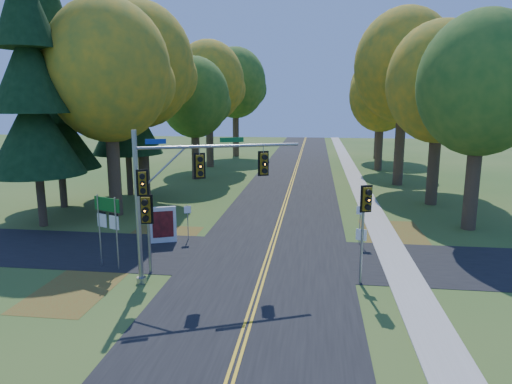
# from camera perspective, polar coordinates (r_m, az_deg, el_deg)

# --- Properties ---
(ground) EXTENTS (160.00, 160.00, 0.00)m
(ground) POSITION_cam_1_polar(r_m,az_deg,el_deg) (21.02, 1.01, -9.94)
(ground) COLOR #2B511C
(ground) RESTS_ON ground
(road_main) EXTENTS (8.00, 160.00, 0.02)m
(road_main) POSITION_cam_1_polar(r_m,az_deg,el_deg) (21.02, 1.01, -9.91)
(road_main) COLOR black
(road_main) RESTS_ON ground
(road_cross) EXTENTS (60.00, 6.00, 0.02)m
(road_cross) POSITION_cam_1_polar(r_m,az_deg,el_deg) (22.89, 1.58, -8.12)
(road_cross) COLOR black
(road_cross) RESTS_ON ground
(centerline_left) EXTENTS (0.10, 160.00, 0.01)m
(centerline_left) POSITION_cam_1_polar(r_m,az_deg,el_deg) (21.02, 0.73, -9.86)
(centerline_left) COLOR gold
(centerline_left) RESTS_ON road_main
(centerline_right) EXTENTS (0.10, 160.00, 0.01)m
(centerline_right) POSITION_cam_1_polar(r_m,az_deg,el_deg) (21.00, 1.28, -9.89)
(centerline_right) COLOR gold
(centerline_right) RESTS_ON road_main
(sidewalk_east) EXTENTS (1.60, 160.00, 0.06)m
(sidewalk_east) POSITION_cam_1_polar(r_m,az_deg,el_deg) (21.28, 18.11, -10.17)
(sidewalk_east) COLOR #9E998E
(sidewalk_east) RESTS_ON ground
(leaf_patch_w_near) EXTENTS (4.00, 6.00, 0.00)m
(leaf_patch_w_near) POSITION_cam_1_polar(r_m,az_deg,el_deg) (26.16, -12.34, -5.89)
(leaf_patch_w_near) COLOR brown
(leaf_patch_w_near) RESTS_ON ground
(leaf_patch_e) EXTENTS (3.50, 8.00, 0.00)m
(leaf_patch_e) POSITION_cam_1_polar(r_m,az_deg,el_deg) (26.98, 17.08, -5.61)
(leaf_patch_e) COLOR brown
(leaf_patch_e) RESTS_ON ground
(leaf_patch_w_far) EXTENTS (3.00, 5.00, 0.00)m
(leaf_patch_w_far) POSITION_cam_1_polar(r_m,az_deg,el_deg) (20.57, -21.71, -11.25)
(leaf_patch_w_far) COLOR brown
(leaf_patch_w_far) RESTS_ON ground
(tree_w_a) EXTENTS (8.00, 8.00, 14.15)m
(tree_w_a) POSITION_cam_1_polar(r_m,az_deg,el_deg) (31.84, -17.82, 14.12)
(tree_w_a) COLOR #38281C
(tree_w_a) RESTS_ON ground
(tree_e_a) EXTENTS (7.20, 7.20, 12.73)m
(tree_e_a) POSITION_cam_1_polar(r_m,az_deg,el_deg) (29.79, 26.43, 11.90)
(tree_e_a) COLOR #38281C
(tree_e_a) RESTS_ON ground
(tree_w_b) EXTENTS (8.60, 8.60, 15.38)m
(tree_w_b) POSITION_cam_1_polar(r_m,az_deg,el_deg) (38.48, -14.24, 15.03)
(tree_w_b) COLOR #38281C
(tree_w_b) RESTS_ON ground
(tree_e_b) EXTENTS (7.60, 7.60, 13.33)m
(tree_e_b) POSITION_cam_1_polar(r_m,az_deg,el_deg) (36.17, 22.07, 12.50)
(tree_e_b) COLOR #38281C
(tree_e_b) RESTS_ON ground
(tree_w_c) EXTENTS (6.80, 6.80, 11.91)m
(tree_w_c) POSITION_cam_1_polar(r_m,az_deg,el_deg) (45.49, -7.62, 11.57)
(tree_w_c) COLOR #38281C
(tree_w_c) RESTS_ON ground
(tree_e_c) EXTENTS (8.80, 8.80, 15.79)m
(tree_e_c) POSITION_cam_1_polar(r_m,az_deg,el_deg) (43.96, 18.14, 14.69)
(tree_e_c) COLOR #38281C
(tree_e_c) RESTS_ON ground
(tree_w_d) EXTENTS (8.20, 8.20, 14.56)m
(tree_w_d) POSITION_cam_1_polar(r_m,az_deg,el_deg) (54.13, -5.85, 13.49)
(tree_w_d) COLOR #38281C
(tree_w_d) RESTS_ON ground
(tree_e_d) EXTENTS (7.00, 7.00, 12.32)m
(tree_e_d) POSITION_cam_1_polar(r_m,az_deg,el_deg) (52.83, 15.49, 11.53)
(tree_e_d) COLOR #38281C
(tree_e_d) RESTS_ON ground
(tree_w_e) EXTENTS (8.40, 8.40, 14.97)m
(tree_w_e) POSITION_cam_1_polar(r_m,az_deg,el_deg) (64.58, -2.51, 13.42)
(tree_w_e) COLOR #38281C
(tree_w_e) RESTS_ON ground
(tree_e_e) EXTENTS (7.80, 7.80, 13.74)m
(tree_e_e) POSITION_cam_1_polar(r_m,az_deg,el_deg) (63.62, 15.31, 12.28)
(tree_e_e) COLOR #38281C
(tree_e_e) RESTS_ON ground
(pine_a) EXTENTS (5.60, 5.60, 19.48)m
(pine_a) POSITION_cam_1_polar(r_m,az_deg,el_deg) (30.50, -26.45, 13.08)
(pine_a) COLOR #38281C
(pine_a) RESTS_ON ground
(pine_b) EXTENTS (5.60, 5.60, 17.31)m
(pine_b) POSITION_cam_1_polar(r_m,az_deg,el_deg) (35.50, -23.83, 11.21)
(pine_b) COLOR #38281C
(pine_b) RESTS_ON ground
(pine_c) EXTENTS (5.60, 5.60, 20.56)m
(pine_c) POSITION_cam_1_polar(r_m,az_deg,el_deg) (38.65, -16.17, 13.91)
(pine_c) COLOR #38281C
(pine_c) RESTS_ON ground
(traffic_mast) EXTENTS (6.65, 3.09, 6.49)m
(traffic_mast) POSITION_cam_1_polar(r_m,az_deg,el_deg) (19.26, -9.44, 0.86)
(traffic_mast) COLOR gray
(traffic_mast) RESTS_ON ground
(east_signal_pole) EXTENTS (0.48, 0.58, 4.30)m
(east_signal_pole) POSITION_cam_1_polar(r_m,az_deg,el_deg) (19.08, 13.50, -2.21)
(east_signal_pole) COLOR gray
(east_signal_pole) RESTS_ON ground
(ped_signal_pole) EXTENTS (0.58, 0.67, 3.66)m
(ped_signal_pole) POSITION_cam_1_polar(r_m,az_deg,el_deg) (20.42, -13.49, -2.87)
(ped_signal_pole) COLOR gray
(ped_signal_pole) RESTS_ON ground
(route_sign_cluster) EXTENTS (1.48, 0.68, 3.42)m
(route_sign_cluster) POSITION_cam_1_polar(r_m,az_deg,el_deg) (21.86, -18.07, -3.05)
(route_sign_cluster) COLOR gray
(route_sign_cluster) RESTS_ON ground
(info_kiosk) EXTENTS (1.42, 0.74, 2.00)m
(info_kiosk) POSITION_cam_1_polar(r_m,az_deg,el_deg) (25.39, -11.57, -4.06)
(info_kiosk) COLOR silver
(info_kiosk) RESTS_ON ground
(reg_sign_e_north) EXTENTS (0.42, 0.08, 2.18)m
(reg_sign_e_north) POSITION_cam_1_polar(r_m,az_deg,el_deg) (25.12, 12.89, -3.11)
(reg_sign_e_north) COLOR gray
(reg_sign_e_north) RESTS_ON ground
(reg_sign_e_south) EXTENTS (0.44, 0.19, 2.39)m
(reg_sign_e_south) POSITION_cam_1_polar(r_m,az_deg,el_deg) (19.97, 12.97, -6.41)
(reg_sign_e_south) COLOR gray
(reg_sign_e_south) RESTS_ON ground
(reg_sign_w) EXTENTS (0.37, 0.16, 2.00)m
(reg_sign_w) POSITION_cam_1_polar(r_m,az_deg,el_deg) (25.59, -8.54, -2.97)
(reg_sign_w) COLOR gray
(reg_sign_w) RESTS_ON ground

